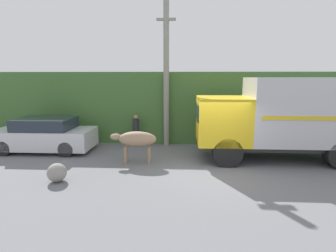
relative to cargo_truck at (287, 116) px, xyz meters
The scene contains 9 objects.
ground_plane 3.74m from the cargo_truck, 156.30° to the right, with size 60.00×60.00×0.00m, color slate.
hillside_embankment 5.78m from the cargo_truck, 120.94° to the left, with size 32.00×5.07×3.65m.
building_backdrop 7.04m from the cargo_truck, 147.53° to the left, with size 4.87×2.70×3.29m.
cargo_truck is the anchor object (origin of this frame).
brown_cow 6.13m from the cargo_truck, behind, with size 1.85×0.60×1.28m.
parked_suv 10.65m from the cargo_truck, behind, with size 4.49×1.89×1.55m.
pedestrian_on_hill 6.86m from the cargo_truck, 163.35° to the left, with size 0.39×0.39×1.56m.
utility_pole 5.70m from the cargo_truck, 156.57° to the left, with size 0.90×0.27×6.86m.
roadside_rock 8.88m from the cargo_truck, 161.69° to the right, with size 0.62×0.62×0.62m.
Camera 1 is at (-1.24, -9.38, 3.39)m, focal length 28.00 mm.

